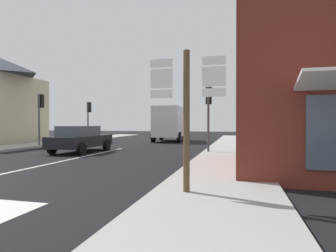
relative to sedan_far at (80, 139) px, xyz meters
name	(u,v)px	position (x,y,z in m)	size (l,w,h in m)	color
ground_plane	(108,152)	(1.32, 0.69, -0.76)	(80.00, 80.00, 0.00)	black
sidewalk_right	(228,158)	(8.16, -1.31, -0.69)	(2.82, 44.00, 0.14)	#9E9B96
lane_centre_stripe	(66,160)	(1.32, -3.31, -0.75)	(0.16, 12.00, 0.01)	silver
sedan_far	(80,139)	(0.00, 0.00, 0.00)	(2.03, 4.23, 1.47)	black
delivery_truck	(169,123)	(2.56, 10.28, 0.89)	(2.75, 5.13, 3.05)	silver
route_sign_post	(187,110)	(7.52, -8.08, 1.15)	(1.66, 0.14, 3.20)	brown
traffic_light_far_left	(89,112)	(-4.41, 8.59, 1.83)	(0.30, 0.49, 3.49)	#47474C
traffic_light_near_right	(209,104)	(7.05, 0.87, 1.86)	(0.30, 0.49, 3.53)	#47474C
traffic_light_near_left	(40,108)	(-4.41, 2.28, 1.89)	(0.30, 0.49, 3.57)	#47474C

